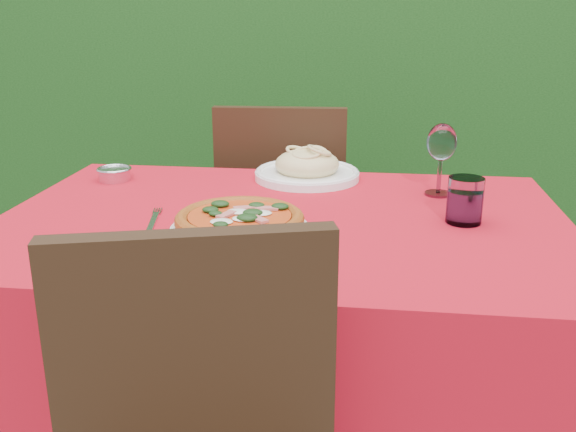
# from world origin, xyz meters

# --- Properties ---
(hedge) EXTENTS (3.20, 0.55, 1.78)m
(hedge) POSITION_xyz_m (0.00, 1.55, 0.92)
(hedge) COLOR black
(hedge) RESTS_ON ground
(dining_table) EXTENTS (1.26, 0.86, 0.75)m
(dining_table) POSITION_xyz_m (0.00, 0.00, 0.60)
(dining_table) COLOR #412D15
(dining_table) RESTS_ON ground
(chair_far) EXTENTS (0.43, 0.43, 0.90)m
(chair_far) POSITION_xyz_m (-0.09, 0.68, 0.52)
(chair_far) COLOR black
(chair_far) RESTS_ON ground
(pizza_plate) EXTENTS (0.29, 0.29, 0.05)m
(pizza_plate) POSITION_xyz_m (-0.07, -0.12, 0.77)
(pizza_plate) COLOR white
(pizza_plate) RESTS_ON dining_table
(pasta_plate) EXTENTS (0.28, 0.28, 0.08)m
(pasta_plate) POSITION_xyz_m (0.02, 0.34, 0.78)
(pasta_plate) COLOR white
(pasta_plate) RESTS_ON dining_table
(water_glass) EXTENTS (0.08, 0.08, 0.10)m
(water_glass) POSITION_xyz_m (0.39, 0.01, 0.79)
(water_glass) COLOR silver
(water_glass) RESTS_ON dining_table
(wine_glass) EXTENTS (0.07, 0.07, 0.18)m
(wine_glass) POSITION_xyz_m (0.36, 0.22, 0.87)
(wine_glass) COLOR silver
(wine_glass) RESTS_ON dining_table
(fork) EXTENTS (0.05, 0.17, 0.00)m
(fork) POSITION_xyz_m (-0.27, -0.07, 0.75)
(fork) COLOR #B2B2B9
(fork) RESTS_ON dining_table
(steel_ramekin) EXTENTS (0.08, 0.08, 0.03)m
(steel_ramekin) POSITION_xyz_m (-0.49, 0.26, 0.76)
(steel_ramekin) COLOR silver
(steel_ramekin) RESTS_ON dining_table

